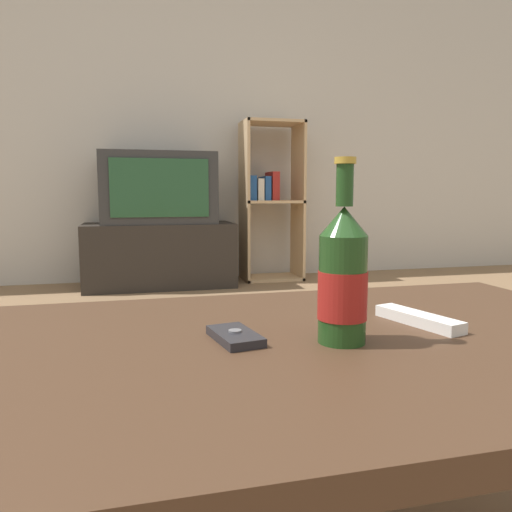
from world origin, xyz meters
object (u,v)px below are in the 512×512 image
(cell_phone, at_px, (235,336))
(remote_control, at_px, (418,319))
(beer_bottle, at_px, (343,278))
(tv_stand, at_px, (160,255))
(television, at_px, (158,188))
(bookshelf, at_px, (269,198))

(cell_phone, xyz_separation_m, remote_control, (0.33, 0.02, 0.00))
(beer_bottle, xyz_separation_m, cell_phone, (-0.16, 0.05, -0.09))
(tv_stand, relative_size, cell_phone, 8.34)
(television, relative_size, remote_control, 4.26)
(television, xyz_separation_m, cell_phone, (-0.04, -2.70, -0.26))
(remote_control, bearing_deg, cell_phone, 167.25)
(bookshelf, height_order, remote_control, bookshelf)
(bookshelf, distance_m, remote_control, 2.83)
(remote_control, bearing_deg, tv_stand, 80.74)
(tv_stand, height_order, beer_bottle, beer_bottle)
(tv_stand, bearing_deg, cell_phone, -90.84)
(cell_phone, bearing_deg, television, 79.36)
(bookshelf, distance_m, cell_phone, 2.92)
(television, distance_m, remote_control, 2.71)
(tv_stand, distance_m, remote_control, 2.71)
(television, bearing_deg, cell_phone, -90.84)
(remote_control, bearing_deg, bookshelf, 64.09)
(bookshelf, height_order, cell_phone, bookshelf)
(television, xyz_separation_m, bookshelf, (0.80, 0.09, -0.07))
(television, xyz_separation_m, remote_control, (0.29, -2.69, -0.25))
(beer_bottle, relative_size, remote_control, 1.60)
(bookshelf, xyz_separation_m, cell_phone, (-0.84, -2.79, -0.19))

